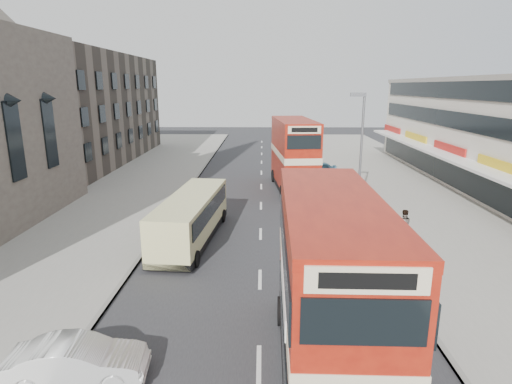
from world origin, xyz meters
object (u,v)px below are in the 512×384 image
(car_right_b, at_px, (319,191))
(bus_second, at_px, (294,154))
(bus_main, at_px, (330,290))
(pedestrian_near, at_px, (403,225))
(cyclist, at_px, (327,201))
(street_lamp, at_px, (360,145))
(car_right_c, at_px, (317,168))
(car_left_front, at_px, (78,361))
(car_right_a, at_px, (326,205))
(coach, at_px, (191,216))

(car_right_b, bearing_deg, bus_second, -144.42)
(bus_main, height_order, pedestrian_near, bus_main)
(car_right_b, xyz_separation_m, cyclist, (0.13, -3.17, 0.03))
(street_lamp, bearing_deg, car_right_c, 94.37)
(car_left_front, bearing_deg, car_right_a, -35.78)
(car_right_a, relative_size, cyclist, 2.26)
(car_right_c, bearing_deg, car_left_front, -20.97)
(bus_main, relative_size, bus_second, 0.94)
(bus_second, distance_m, car_right_a, 7.70)
(cyclist, bearing_deg, pedestrian_near, -67.98)
(car_right_b, relative_size, pedestrian_near, 2.55)
(coach, bearing_deg, car_right_b, 52.88)
(street_lamp, bearing_deg, bus_main, -105.24)
(street_lamp, height_order, car_left_front, street_lamp)
(bus_main, height_order, car_left_front, bus_main)
(coach, bearing_deg, cyclist, 40.45)
(coach, distance_m, cyclist, 10.43)
(car_right_a, height_order, car_right_b, car_right_a)
(bus_second, xyz_separation_m, pedestrian_near, (5.17, -12.53, -1.92))
(street_lamp, bearing_deg, cyclist, 155.84)
(car_left_front, height_order, car_right_c, car_left_front)
(street_lamp, xyz_separation_m, car_right_a, (-2.05, 0.00, -4.11))
(car_left_front, distance_m, car_right_b, 23.04)
(car_left_front, bearing_deg, car_right_c, -25.48)
(cyclist, bearing_deg, car_left_front, -125.10)
(car_right_c, height_order, cyclist, cyclist)
(car_left_front, xyz_separation_m, pedestrian_near, (13.25, 11.42, 0.40))
(street_lamp, xyz_separation_m, car_left_front, (-11.87, -16.81, -4.12))
(car_right_a, height_order, cyclist, cyclist)
(car_right_a, bearing_deg, coach, -57.80)
(bus_main, relative_size, pedestrian_near, 5.34)
(bus_second, relative_size, car_right_c, 2.76)
(bus_main, distance_m, car_left_front, 7.72)
(street_lamp, relative_size, car_left_front, 2.02)
(car_left_front, xyz_separation_m, car_right_b, (9.86, 20.82, -0.01))
(bus_second, xyz_separation_m, car_right_c, (2.78, 5.94, -2.35))
(bus_main, distance_m, pedestrian_near, 12.59)
(bus_main, bearing_deg, bus_second, -90.53)
(bus_second, relative_size, car_left_front, 2.58)
(bus_second, bearing_deg, pedestrian_near, 107.45)
(car_right_a, distance_m, cyclist, 0.86)
(street_lamp, bearing_deg, car_right_b, 116.56)
(pedestrian_near, distance_m, cyclist, 7.05)
(car_left_front, height_order, car_right_b, car_left_front)
(car_left_front, relative_size, cyclist, 1.96)
(coach, height_order, cyclist, coach)
(car_right_b, height_order, car_right_c, car_right_b)
(street_lamp, relative_size, coach, 0.87)
(street_lamp, height_order, car_right_c, street_lamp)
(street_lamp, xyz_separation_m, car_right_b, (-2.00, 4.01, -4.13))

